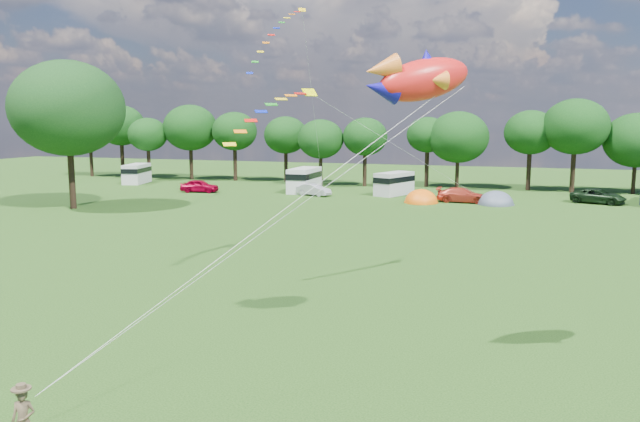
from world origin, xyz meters
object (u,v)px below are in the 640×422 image
(campervan_b, at_px, (304,179))
(fish_kite, at_px, (416,79))
(campervan_c, at_px, (394,183))
(kite_flyer, at_px, (24,421))
(big_tree, at_px, (68,108))
(car_b, at_px, (314,190))
(tent_greyblue, at_px, (496,204))
(campervan_a, at_px, (137,173))
(tent_orange, at_px, (421,202))
(car_d, at_px, (598,196))
(car_a, at_px, (199,186))
(car_c, at_px, (463,195))

(campervan_b, xyz_separation_m, fish_kite, (19.33, -44.76, 7.99))
(campervan_c, xyz_separation_m, kite_flyer, (1.25, -54.06, -0.48))
(big_tree, xyz_separation_m, kite_flyer, (27.19, -35.23, -8.20))
(car_b, bearing_deg, fish_kite, -141.14)
(campervan_b, distance_m, tent_greyblue, 21.07)
(campervan_a, xyz_separation_m, tent_orange, (36.88, -7.23, -1.28))
(big_tree, relative_size, campervan_c, 2.47)
(fish_kite, bearing_deg, car_b, 79.25)
(campervan_a, xyz_separation_m, kite_flyer, (34.43, -56.00, -0.48))
(car_d, distance_m, tent_greyblue, 10.09)
(car_a, bearing_deg, campervan_c, -86.92)
(big_tree, xyz_separation_m, fish_kite, (35.28, -26.45, 0.41))
(campervan_a, distance_m, tent_greyblue, 44.33)
(car_d, relative_size, tent_greyblue, 1.33)
(campervan_c, bearing_deg, car_b, 134.08)
(car_a, height_order, campervan_c, campervan_c)
(car_d, xyz_separation_m, fish_kite, (-10.70, -44.60, 8.73))
(car_c, bearing_deg, campervan_c, 65.47)
(big_tree, xyz_separation_m, tent_orange, (29.64, 13.54, -9.00))
(big_tree, relative_size, car_b, 3.74)
(car_c, bearing_deg, car_b, 90.21)
(car_c, distance_m, car_d, 12.92)
(tent_orange, bearing_deg, tent_greyblue, 7.45)
(tent_greyblue, relative_size, kite_flyer, 2.33)
(car_b, xyz_separation_m, tent_greyblue, (18.69, -1.18, -0.61))
(campervan_a, relative_size, campervan_b, 0.96)
(tent_greyblue, height_order, fish_kite, fish_kite)
(fish_kite, bearing_deg, kite_flyer, -165.81)
(tent_orange, distance_m, fish_kite, 41.46)
(campervan_a, xyz_separation_m, fish_kite, (42.52, -47.22, 8.13))
(campervan_a, height_order, tent_greyblue, campervan_a)
(car_d, bearing_deg, kite_flyer, 178.72)
(car_a, xyz_separation_m, kite_flyer, (22.29, -49.89, 0.10))
(car_b, xyz_separation_m, kite_flyer, (9.26, -50.86, 0.19))
(campervan_b, bearing_deg, car_b, -142.70)
(campervan_b, relative_size, kite_flyer, 3.36)
(car_c, relative_size, campervan_b, 0.87)
(car_d, height_order, tent_greyblue, car_d)
(car_d, relative_size, campervan_b, 0.93)
(car_d, bearing_deg, car_c, 122.38)
(kite_flyer, bearing_deg, campervan_c, 73.20)
(car_d, height_order, tent_orange, car_d)
(tent_greyblue, bearing_deg, campervan_c, 157.71)
(big_tree, height_order, fish_kite, big_tree)
(car_c, xyz_separation_m, fish_kite, (1.82, -41.41, 8.71))
(campervan_a, bearing_deg, kite_flyer, -161.22)
(car_d, xyz_separation_m, campervan_a, (-53.22, 2.62, 0.61))
(big_tree, distance_m, car_b, 25.22)
(big_tree, bearing_deg, car_b, 41.08)
(car_b, relative_size, campervan_c, 0.66)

